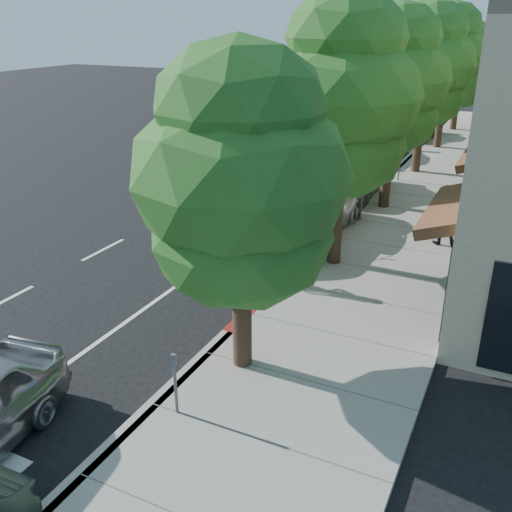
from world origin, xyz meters
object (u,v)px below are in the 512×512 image
Objects in this scene: street_tree_1 at (343,100)px; dark_suv_far at (420,127)px; street_tree_5 at (461,65)px; bicycle at (254,252)px; silver_suv at (290,213)px; dark_sedan at (357,178)px; street_tree_0 at (241,181)px; street_tree_3 at (426,67)px; street_tree_4 at (448,57)px; street_tree_2 at (395,83)px; pedestrian at (444,215)px; white_pickup at (362,143)px; cyclist at (272,255)px.

street_tree_1 reaches higher than dark_suv_far.
bicycle is at bearing -94.94° from street_tree_5.
street_tree_1 is at bearing -90.00° from street_tree_5.
silver_suv is 1.40× the size of dark_sedan.
street_tree_1 is (0.00, 6.00, 0.75)m from street_tree_0.
street_tree_4 is at bearing 90.00° from street_tree_3.
street_tree_1 is at bearing -90.00° from street_tree_2.
dark_suv_far reaches higher than bicycle.
street_tree_4 is 1.16× the size of silver_suv.
street_tree_3 is at bearing -85.65° from pedestrian.
street_tree_4 reaches higher than bicycle.
street_tree_3 is 9.42m from dark_suv_far.
street_tree_1 is 20.82m from dark_suv_far.
street_tree_2 is 6.00m from street_tree_3.
street_tree_3 is 3.95× the size of pedestrian.
street_tree_0 is at bearing -86.08° from dark_sedan.
white_pickup is (-3.10, 13.65, -4.01)m from street_tree_1.
street_tree_4 is at bearing 90.00° from street_tree_1.
street_tree_3 is 6.00m from street_tree_4.
street_tree_5 is (-0.00, 12.00, -0.73)m from street_tree_3.
pedestrian is (4.71, 1.44, 0.20)m from silver_suv.
street_tree_5 is (-0.00, 6.00, -0.80)m from street_tree_4.
dark_sedan is (-1.48, 13.27, -3.35)m from street_tree_0.
cyclist is at bearing -92.51° from street_tree_5.
street_tree_2 reaches higher than bicycle.
street_tree_5 is (-0.00, 18.00, -0.65)m from street_tree_2.
street_tree_2 is 1.09× the size of street_tree_5.
dark_sedan reaches higher than bicycle.
street_tree_0 is 3.86× the size of bicycle.
white_pickup is at bearing -125.49° from street_tree_4.
dark_sedan is at bearing -95.06° from street_tree_5.
street_tree_5 reaches higher than dark_sedan.
street_tree_2 is 1.58× the size of dark_sedan.
street_tree_0 is 20.16m from white_pickup.
white_pickup reaches higher than dark_sedan.
street_tree_2 is at bearing 7.98° from cyclist.
pedestrian is (3.79, 4.95, 0.22)m from cyclist.
street_tree_3 is at bearing -31.05° from white_pickup.
bicycle is (-2.16, 4.96, -3.67)m from street_tree_0.
bicycle is at bearing 62.54° from cyclist.
street_tree_1 reaches higher than white_pickup.
street_tree_2 is at bearing -90.00° from street_tree_4.
street_tree_1 is at bearing -55.62° from bicycle.
pedestrian is at bearing -80.02° from street_tree_4.
street_tree_0 is 3.44× the size of pedestrian.
pedestrian reaches higher than dark_suv_far.
bicycle is 21.41m from dark_suv_far.
street_tree_0 is 13.77m from dark_sedan.
dark_suv_far is (-1.48, 26.36, -3.38)m from street_tree_0.
street_tree_1 is 3.96× the size of pedestrian.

